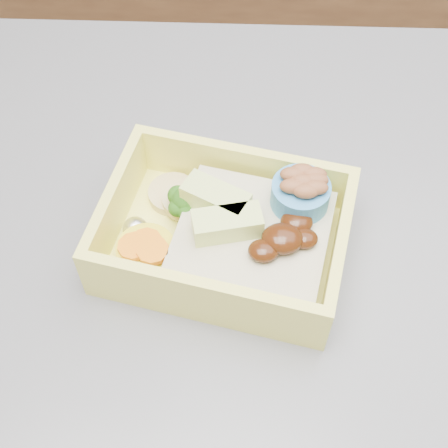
{
  "coord_description": "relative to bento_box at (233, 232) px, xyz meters",
  "views": [
    {
      "loc": [
        0.04,
        -0.2,
        1.31
      ],
      "look_at": [
        0.03,
        0.05,
        0.95
      ],
      "focal_mm": 50.0,
      "sensor_mm": 36.0,
      "label": 1
    }
  ],
  "objects": [
    {
      "name": "bento_box",
      "position": [
        0.0,
        0.0,
        0.0
      ],
      "size": [
        0.2,
        0.16,
        0.06
      ],
      "rotation": [
        0.0,
        0.0,
        -0.22
      ],
      "color": "#FFF869",
      "rests_on": "island"
    }
  ]
}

